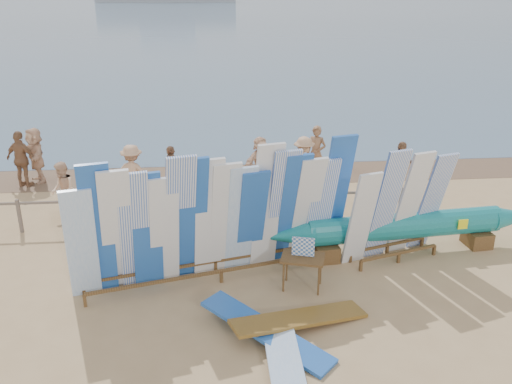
{
  "coord_description": "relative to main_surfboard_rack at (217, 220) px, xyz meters",
  "views": [
    {
      "loc": [
        0.93,
        -10.15,
        6.02
      ],
      "look_at": [
        2.01,
        2.27,
        1.19
      ],
      "focal_mm": 38.0,
      "sensor_mm": 36.0,
      "label": 1
    }
  ],
  "objects": [
    {
      "name": "vendor_table",
      "position": [
        1.74,
        -0.6,
        -0.97
      ],
      "size": [
        1.02,
        0.85,
        1.17
      ],
      "rotation": [
        0.0,
        0.0,
        -0.29
      ],
      "color": "brown",
      "rests_on": "ground"
    },
    {
      "name": "ground",
      "position": [
        -1.02,
        -0.27,
        -1.36
      ],
      "size": [
        160.0,
        160.0,
        0.0
      ],
      "primitive_type": "plane",
      "color": "tan",
      "rests_on": "ground"
    },
    {
      "name": "beachgoer_11",
      "position": [
        -5.66,
        6.65,
        -0.47
      ],
      "size": [
        1.23,
        1.71,
        1.78
      ],
      "primitive_type": "imported",
      "rotation": [
        0.0,
        0.0,
        5.19
      ],
      "color": "beige",
      "rests_on": "ground"
    },
    {
      "name": "main_surfboard_rack",
      "position": [
        0.0,
        0.0,
        0.0
      ],
      "size": [
        6.06,
        2.17,
        3.04
      ],
      "rotation": [
        0.0,
        0.0,
        0.25
      ],
      "color": "brown",
      "rests_on": "ground"
    },
    {
      "name": "beachgoer_9",
      "position": [
        2.72,
        5.04,
        -0.5
      ],
      "size": [
        0.48,
        1.12,
        1.72
      ],
      "primitive_type": "imported",
      "rotation": [
        0.0,
        0.0,
        1.55
      ],
      "color": "tan",
      "rests_on": "ground"
    },
    {
      "name": "flat_board_c",
      "position": [
        1.47,
        -1.98,
        -1.36
      ],
      "size": [
        2.72,
        1.42,
        0.38
      ],
      "primitive_type": "cube",
      "rotation": [
        0.11,
        0.0,
        1.91
      ],
      "color": "olive",
      "rests_on": "ground"
    },
    {
      "name": "beachgoer_10",
      "position": [
        5.53,
        4.51,
        -0.53
      ],
      "size": [
        1.04,
        0.62,
        1.66
      ],
      "primitive_type": "imported",
      "rotation": [
        0.0,
        0.0,
        0.22
      ],
      "color": "#8C6042",
      "rests_on": "ground"
    },
    {
      "name": "wet_sand_strip",
      "position": [
        -1.02,
        6.93,
        -1.36
      ],
      "size": [
        40.0,
        2.6,
        0.01
      ],
      "primitive_type": "cube",
      "color": "brown",
      "rests_on": "ground"
    },
    {
      "name": "beach_chair_left",
      "position": [
        -0.04,
        3.22,
        -1.07
      ],
      "size": [
        0.84,
        0.85,
        0.97
      ],
      "rotation": [
        0.0,
        0.0,
        -0.49
      ],
      "color": "red",
      "rests_on": "ground"
    },
    {
      "name": "beach_chair_right",
      "position": [
        -0.39,
        3.3,
        -1.07
      ],
      "size": [
        0.88,
        0.88,
        0.98
      ],
      "rotation": [
        0.0,
        0.0,
        0.68
      ],
      "color": "red",
      "rests_on": "ground"
    },
    {
      "name": "beachgoer_4",
      "position": [
        -1.27,
        5.07,
        -0.59
      ],
      "size": [
        0.42,
        0.91,
        1.54
      ],
      "primitive_type": "imported",
      "rotation": [
        0.0,
        0.0,
        4.68
      ],
      "color": "#8C6042",
      "rests_on": "ground"
    },
    {
      "name": "side_surfboard_rack",
      "position": [
        4.09,
        0.5,
        -0.1
      ],
      "size": [
        2.54,
        1.39,
        2.77
      ],
      "rotation": [
        0.0,
        0.0,
        0.3
      ],
      "color": "brown",
      "rests_on": "ground"
    },
    {
      "name": "beachgoer_3",
      "position": [
        -2.36,
        4.62,
        -0.5
      ],
      "size": [
        1.17,
        0.63,
        1.72
      ],
      "primitive_type": "imported",
      "rotation": [
        0.0,
        0.0,
        2.98
      ],
      "color": "tan",
      "rests_on": "ground"
    },
    {
      "name": "flat_board_d",
      "position": [
        0.8,
        -2.34,
        -1.36
      ],
      "size": [
        2.34,
        2.26,
        0.4
      ],
      "primitive_type": "cube",
      "rotation": [
        0.12,
        0.0,
        0.81
      ],
      "color": "blue",
      "rests_on": "ground"
    },
    {
      "name": "beachgoer_5",
      "position": [
        1.45,
        5.65,
        -0.56
      ],
      "size": [
        1.44,
        1.3,
        1.59
      ],
      "primitive_type": "imported",
      "rotation": [
        0.0,
        0.0,
        0.68
      ],
      "color": "beige",
      "rests_on": "ground"
    },
    {
      "name": "beachgoer_7",
      "position": [
        3.29,
        6.05,
        -0.47
      ],
      "size": [
        0.74,
        0.65,
        1.78
      ],
      "primitive_type": "imported",
      "rotation": [
        0.0,
        0.0,
        5.72
      ],
      "color": "#8C6042",
      "rests_on": "ground"
    },
    {
      "name": "beachgoer_extra_1",
      "position": [
        -5.95,
        6.2,
        -0.46
      ],
      "size": [
        1.14,
        0.8,
        1.79
      ],
      "primitive_type": "imported",
      "rotation": [
        0.0,
        0.0,
        2.78
      ],
      "color": "#8C6042",
      "rests_on": "ground"
    },
    {
      "name": "stroller",
      "position": [
        -0.03,
        3.3,
        -0.91
      ],
      "size": [
        0.6,
        0.84,
        1.12
      ],
      "rotation": [
        0.0,
        0.0,
        0.05
      ],
      "color": "red",
      "rests_on": "ground"
    },
    {
      "name": "ocean",
      "position": [
        -1.02,
        127.73,
        -1.36
      ],
      "size": [
        320.0,
        240.0,
        0.02
      ],
      "primitive_type": "cube",
      "color": "slate",
      "rests_on": "ground"
    },
    {
      "name": "fence",
      "position": [
        -1.02,
        2.73,
        -0.73
      ],
      "size": [
        12.08,
        0.08,
        0.9
      ],
      "color": "#706154",
      "rests_on": "ground"
    },
    {
      "name": "outrigger_canoe",
      "position": [
        4.41,
        0.81,
        -0.71
      ],
      "size": [
        7.1,
        1.28,
        1.01
      ],
      "rotation": [
        0.0,
        0.0,
        0.1
      ],
      "color": "brown",
      "rests_on": "ground"
    },
    {
      "name": "beachgoer_2",
      "position": [
        -4.1,
        3.63,
        -0.58
      ],
      "size": [
        0.6,
        0.84,
        1.57
      ],
      "primitive_type": "imported",
      "rotation": [
        0.0,
        0.0,
        5.05
      ],
      "color": "beige",
      "rests_on": "ground"
    }
  ]
}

